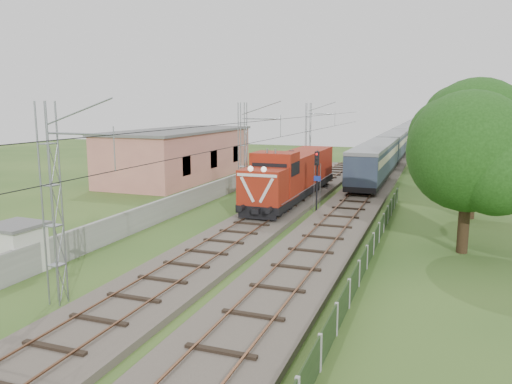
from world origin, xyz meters
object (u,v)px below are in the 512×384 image
at_px(locomotive, 293,175).
at_px(signal_post, 317,170).
at_px(coach_rake, 405,135).
at_px(relay_hut, 17,248).

height_order(locomotive, signal_post, locomotive).
bearing_deg(coach_rake, relay_hut, -99.13).
distance_m(locomotive, coach_rake, 56.25).
bearing_deg(coach_rake, signal_post, -92.16).
relative_size(signal_post, relay_hut, 1.89).
relative_size(locomotive, coach_rake, 0.16).
bearing_deg(relay_hut, signal_post, 60.24).
xyz_separation_m(signal_post, relay_hut, (-10.16, -17.78, -1.94)).
distance_m(coach_rake, signal_post, 59.43).
bearing_deg(locomotive, coach_rake, 84.90).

